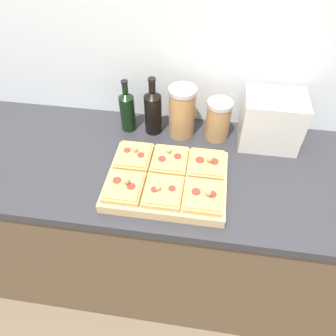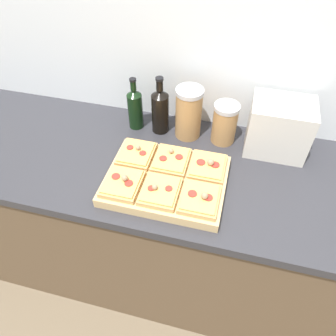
{
  "view_description": "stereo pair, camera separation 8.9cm",
  "coord_description": "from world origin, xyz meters",
  "px_view_note": "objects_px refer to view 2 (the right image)",
  "views": [
    {
      "loc": [
        0.07,
        -0.62,
        1.86
      ],
      "look_at": [
        -0.06,
        0.24,
        0.96
      ],
      "focal_mm": 35.0,
      "sensor_mm": 36.0,
      "label": 1
    },
    {
      "loc": [
        0.16,
        -0.6,
        1.86
      ],
      "look_at": [
        -0.06,
        0.24,
        0.96
      ],
      "focal_mm": 35.0,
      "sensor_mm": 36.0,
      "label": 2
    }
  ],
  "objects_px": {
    "cutting_board": "(166,181)",
    "toaster_oven": "(279,127)",
    "grain_jar_short": "(225,123)",
    "olive_oil_bottle": "(135,108)",
    "wine_bottle": "(160,110)",
    "grain_jar_tall": "(189,113)"
  },
  "relations": [
    {
      "from": "cutting_board",
      "to": "olive_oil_bottle",
      "type": "bearing_deg",
      "value": 125.32
    },
    {
      "from": "grain_jar_tall",
      "to": "grain_jar_short",
      "type": "distance_m",
      "value": 0.16
    },
    {
      "from": "grain_jar_tall",
      "to": "toaster_oven",
      "type": "height_order",
      "value": "grain_jar_tall"
    },
    {
      "from": "wine_bottle",
      "to": "toaster_oven",
      "type": "xyz_separation_m",
      "value": [
        0.5,
        -0.0,
        0.01
      ]
    },
    {
      "from": "olive_oil_bottle",
      "to": "grain_jar_short",
      "type": "bearing_deg",
      "value": 0.0
    },
    {
      "from": "grain_jar_tall",
      "to": "toaster_oven",
      "type": "xyz_separation_m",
      "value": [
        0.38,
        -0.0,
        -0.0
      ]
    },
    {
      "from": "cutting_board",
      "to": "grain_jar_short",
      "type": "bearing_deg",
      "value": 61.04
    },
    {
      "from": "grain_jar_tall",
      "to": "grain_jar_short",
      "type": "bearing_deg",
      "value": 0.0
    },
    {
      "from": "grain_jar_short",
      "to": "wine_bottle",
      "type": "bearing_deg",
      "value": 180.0
    },
    {
      "from": "grain_jar_short",
      "to": "grain_jar_tall",
      "type": "bearing_deg",
      "value": 180.0
    },
    {
      "from": "wine_bottle",
      "to": "grain_jar_short",
      "type": "height_order",
      "value": "wine_bottle"
    },
    {
      "from": "olive_oil_bottle",
      "to": "grain_jar_tall",
      "type": "distance_m",
      "value": 0.24
    },
    {
      "from": "olive_oil_bottle",
      "to": "toaster_oven",
      "type": "bearing_deg",
      "value": -0.19
    },
    {
      "from": "wine_bottle",
      "to": "grain_jar_tall",
      "type": "bearing_deg",
      "value": 0.0
    },
    {
      "from": "wine_bottle",
      "to": "grain_jar_short",
      "type": "bearing_deg",
      "value": 0.0
    },
    {
      "from": "cutting_board",
      "to": "toaster_oven",
      "type": "height_order",
      "value": "toaster_oven"
    },
    {
      "from": "wine_bottle",
      "to": "grain_jar_tall",
      "type": "height_order",
      "value": "wine_bottle"
    },
    {
      "from": "toaster_oven",
      "to": "wine_bottle",
      "type": "bearing_deg",
      "value": 179.77
    },
    {
      "from": "grain_jar_short",
      "to": "toaster_oven",
      "type": "xyz_separation_m",
      "value": [
        0.22,
        -0.0,
        0.02
      ]
    },
    {
      "from": "olive_oil_bottle",
      "to": "toaster_oven",
      "type": "height_order",
      "value": "olive_oil_bottle"
    },
    {
      "from": "cutting_board",
      "to": "toaster_oven",
      "type": "relative_size",
      "value": 1.69
    },
    {
      "from": "cutting_board",
      "to": "wine_bottle",
      "type": "relative_size",
      "value": 1.69
    }
  ]
}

